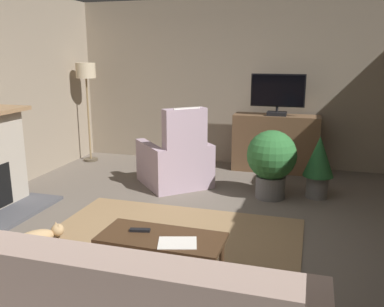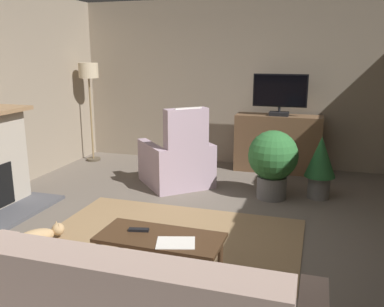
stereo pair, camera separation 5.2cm
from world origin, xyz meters
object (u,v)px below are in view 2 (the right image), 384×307
Objects in this scene: tv_cabinet at (278,145)px; television at (280,94)px; folded_newspaper at (176,243)px; tv_remote at (139,230)px; floor_lamp at (89,79)px; armchair_beside_cabinet at (178,162)px; potted_plant_leafy_by_curtain at (320,163)px; coffee_table at (160,242)px; potted_plant_small_fern_corner at (273,160)px; cat at (37,237)px.

tv_cabinet is 1.63× the size of television.
tv_remote is at bearing 145.30° from folded_newspaper.
tv_remote is at bearing -54.44° from floor_lamp.
television is at bearing 40.58° from armchair_beside_cabinet.
tv_cabinet is at bearing -114.76° from tv_remote.
potted_plant_leafy_by_curtain is 0.49× the size of floor_lamp.
coffee_table is at bearing -115.73° from potted_plant_leafy_by_curtain.
television is 0.81× the size of coffee_table.
potted_plant_small_fern_corner is at bearing -87.20° from tv_cabinet.
tv_cabinet is at bearing 92.80° from potted_plant_small_fern_corner.
tv_cabinet is at bearing 41.90° from armchair_beside_cabinet.
tv_cabinet is at bearing 119.95° from potted_plant_leafy_by_curtain.
armchair_beside_cabinet reaches higher than potted_plant_small_fern_corner.
floor_lamp is at bearing -67.20° from tv_remote.
television is at bearing -90.00° from tv_cabinet.
floor_lamp reaches higher than folded_newspaper.
potted_plant_small_fern_corner is 2.98m from cat.
armchair_beside_cabinet is at bearing -138.10° from tv_cabinet.
television reaches higher than potted_plant_leafy_by_curtain.
television is at bearing 92.92° from potted_plant_small_fern_corner.
tv_cabinet is 1.31× the size of coffee_table.
tv_remote is at bearing -102.17° from television.
armchair_beside_cabinet reaches higher than tv_remote.
tv_cabinet is 7.97× the size of tv_remote.
folded_newspaper is (0.16, -0.09, 0.06)m from coffee_table.
floor_lamp is (-3.21, -0.28, 1.00)m from tv_cabinet.
television is 1.36× the size of cat.
potted_plant_leafy_by_curtain is (0.59, 0.18, -0.05)m from potted_plant_small_fern_corner.
floor_lamp is at bearing -175.05° from tv_cabinet.
potted_plant_small_fern_corner is (1.37, -0.16, 0.17)m from armchair_beside_cabinet.
tv_cabinet is 1.08× the size of armchair_beside_cabinet.
potted_plant_leafy_by_curtain reaches higher than cat.
floor_lamp is at bearing 110.88° from cat.
armchair_beside_cabinet is (-0.73, 2.54, -0.03)m from coffee_table.
tv_remote is (-0.21, 0.04, 0.06)m from coffee_table.
tv_remote is 0.57× the size of folded_newspaper.
floor_lamp reaches higher than television.
floor_lamp is at bearing 162.22° from potted_plant_small_fern_corner.
tv_cabinet reaches higher than potted_plant_leafy_by_curtain.
potted_plant_small_fern_corner is 0.53× the size of floor_lamp.
tv_remote reaches higher than coffee_table.
potted_plant_small_fern_corner is at bearing 74.94° from coffee_table.
potted_plant_small_fern_corner is at bearing -6.61° from armchair_beside_cabinet.
potted_plant_small_fern_corner reaches higher than tv_remote.
tv_remote is at bearing -78.23° from armchair_beside_cabinet.
cat is 3.62m from floor_lamp.
armchair_beside_cabinet is 1.39m from potted_plant_small_fern_corner.
coffee_table is 2.64m from armchair_beside_cabinet.
floor_lamp reaches higher than tv_remote.
potted_plant_small_fern_corner is at bearing -17.78° from floor_lamp.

